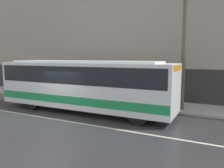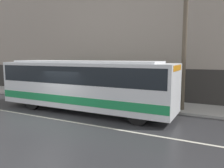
% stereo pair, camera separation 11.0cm
% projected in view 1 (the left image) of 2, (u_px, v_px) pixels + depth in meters
% --- Properties ---
extents(ground_plane, '(60.00, 60.00, 0.00)m').
position_uv_depth(ground_plane, '(51.00, 119.00, 11.78)').
color(ground_plane, '#2D2D30').
extents(sidewalk, '(60.00, 3.05, 0.14)m').
position_uv_depth(sidewalk, '(101.00, 100.00, 16.67)').
color(sidewalk, '#A09E99').
rests_on(sidewalk, ground_plane).
extents(building_facade, '(60.00, 0.35, 9.93)m').
position_uv_depth(building_facade, '(111.00, 39.00, 17.57)').
color(building_facade, gray).
rests_on(building_facade, ground_plane).
extents(lane_stripe, '(54.00, 0.14, 0.01)m').
position_uv_depth(lane_stripe, '(51.00, 119.00, 11.78)').
color(lane_stripe, beige).
rests_on(lane_stripe, ground_plane).
extents(transit_bus, '(11.07, 2.57, 3.09)m').
position_uv_depth(transit_bus, '(83.00, 83.00, 13.21)').
color(transit_bus, white).
rests_on(transit_bus, ground_plane).
extents(utility_pole_near, '(0.27, 0.27, 8.98)m').
position_uv_depth(utility_pole_near, '(184.00, 34.00, 12.77)').
color(utility_pole_near, brown).
rests_on(utility_pole_near, sidewalk).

